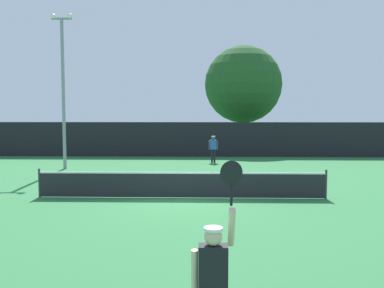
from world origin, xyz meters
TOP-DOWN VIEW (x-y plane):
  - ground_plane at (0.00, 0.00)m, footprint 120.00×120.00m
  - tennis_net at (0.00, 0.00)m, footprint 10.65×0.08m
  - perimeter_fence at (0.00, 14.29)m, footprint 39.78×0.12m
  - player_serving at (0.95, -9.92)m, footprint 0.67×0.40m
  - player_receiving at (1.42, 10.92)m, footprint 0.57×0.24m
  - tennis_ball at (-2.40, 1.44)m, footprint 0.07×0.07m
  - light_pole at (-6.92, 7.76)m, footprint 1.18×0.28m
  - large_tree at (4.12, 20.07)m, footprint 6.43×6.43m
  - parked_car_near at (10.46, 19.43)m, footprint 2.46×4.42m

SIDE VIEW (x-z plane):
  - ground_plane at x=0.00m, z-range 0.00..0.00m
  - tennis_ball at x=-2.40m, z-range 0.00..0.07m
  - tennis_net at x=0.00m, z-range -0.02..1.05m
  - parked_car_near at x=10.46m, z-range -0.07..1.62m
  - player_receiving at x=1.42m, z-range 0.19..1.85m
  - player_serving at x=0.95m, z-range -0.15..2.39m
  - perimeter_fence at x=0.00m, z-range 0.00..2.45m
  - light_pole at x=-6.92m, z-range 0.57..9.07m
  - large_tree at x=4.12m, z-range 1.11..9.78m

